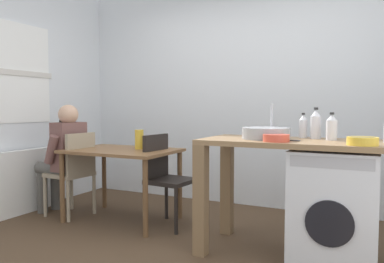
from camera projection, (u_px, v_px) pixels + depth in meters
The scene contains 18 objects.
ground_plane at pixel (170, 252), 3.09m from camera, with size 5.46×5.46×0.00m, color #4C3826.
wall_back at pixel (241, 92), 4.58m from camera, with size 4.60×0.10×2.70m, color silver.
radiator at pixel (25, 181), 4.22m from camera, with size 0.10×0.80×0.70m, color white.
dining_table at pixel (122, 159), 3.92m from camera, with size 1.10×0.76×0.74m.
chair_person_seat at pixel (74, 169), 4.07m from camera, with size 0.43×0.43×0.90m.
chair_opposite at pixel (165, 174), 3.77m from camera, with size 0.43×0.43×0.90m.
seated_person at pixel (64, 153), 4.14m from camera, with size 0.52×0.52×1.20m.
kitchen_counter at pixel (272, 159), 3.03m from camera, with size 1.50×0.68×0.92m.
washing_machine at pixel (334, 207), 2.84m from camera, with size 0.60×0.61×0.86m.
sink_basin at pixel (266, 133), 3.03m from camera, with size 0.38×0.38×0.09m, color #9EA0A5.
tap at pixel (272, 121), 3.19m from camera, with size 0.02×0.02×0.28m, color #B2B2B7.
bottle_tall_green at pixel (303, 127), 3.13m from camera, with size 0.07×0.07×0.21m.
bottle_squat_brown at pixel (316, 125), 3.04m from camera, with size 0.08×0.08×0.25m.
bottle_clear_small at pixel (332, 128), 2.91m from camera, with size 0.08×0.08×0.21m.
mixing_bowl at pixel (276, 137), 2.80m from camera, with size 0.19×0.19×0.05m.
colander at pixel (363, 141), 2.53m from camera, with size 0.20×0.20×0.06m.
vase at pixel (139, 139), 3.93m from camera, with size 0.09×0.09×0.20m, color gold.
scissors at pixel (290, 140), 2.85m from camera, with size 0.15×0.06×0.01m.
Camera 1 is at (1.49, -2.64, 1.17)m, focal length 35.64 mm.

